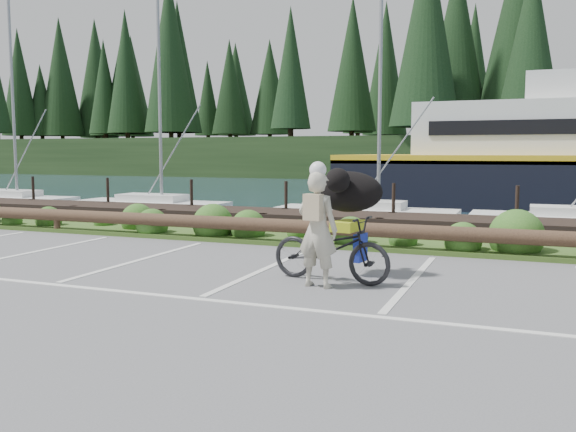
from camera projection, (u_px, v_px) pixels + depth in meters
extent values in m
plane|color=#58585B|center=(211.00, 293.00, 8.94)|extent=(72.00, 72.00, 0.00)
plane|color=#182E3A|center=(474.00, 189.00, 53.51)|extent=(160.00, 160.00, 0.00)
cube|color=#3D5B21|center=(323.00, 241.00, 13.85)|extent=(34.00, 1.60, 0.10)
imported|color=black|center=(331.00, 248.00, 9.72)|extent=(2.10, 0.99, 1.06)
imported|color=#B8B29C|center=(318.00, 230.00, 9.28)|extent=(0.70, 0.51, 1.78)
ellipsoid|color=black|center=(348.00, 192.00, 10.19)|extent=(0.74, 1.26, 0.68)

